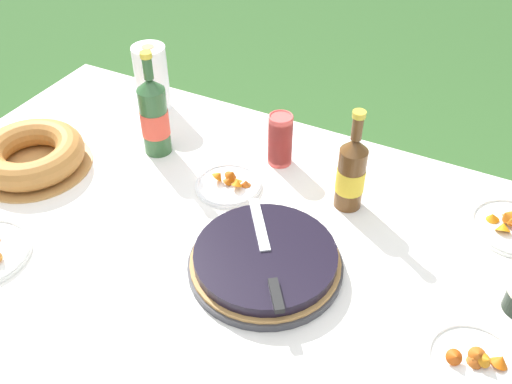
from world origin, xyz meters
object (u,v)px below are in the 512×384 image
Objects in this scene: cup_stack at (280,140)px; paper_towel_roll at (152,79)px; cider_bottle_amber at (351,173)px; snack_plate_left at (229,184)px; serving_knife at (268,259)px; cider_bottle_green at (154,116)px; snack_plate_far at (475,363)px; bundt_cake at (31,155)px; berry_tart at (265,260)px.

paper_towel_roll is (-0.51, 0.08, 0.03)m from cup_stack.
cider_bottle_amber is 1.58× the size of snack_plate_left.
serving_knife reaches higher than snack_plate_left.
cider_bottle_green is 1.08m from snack_plate_far.
cup_stack is 0.38m from cider_bottle_green.
cider_bottle_amber is at bearing -48.99° from serving_knife.
cup_stack is 0.52m from paper_towel_roll.
snack_plate_far is (1.30, -0.10, -0.03)m from bundt_cake.
paper_towel_roll is (-0.15, 0.20, -0.01)m from cider_bottle_green.
cup_stack is at bearing -9.26° from paper_towel_roll.
bundt_cake is 1.31m from snack_plate_far.
snack_plate_far is (0.49, -0.02, -0.05)m from serving_knife.
serving_knife is 1.67× the size of snack_plate_left.
berry_tart is 0.80m from bundt_cake.
snack_plate_far is at bearing -20.63° from snack_plate_left.
berry_tart is 1.26× the size of cider_bottle_amber.
cider_bottle_amber is 0.56m from snack_plate_far.
snack_plate_left is at bearing 17.72° from bundt_cake.
serving_knife is at bearing 177.37° from snack_plate_far.
snack_plate_left is at bearing 134.88° from berry_tart.
bundt_cake is at bearing -163.51° from cider_bottle_amber.
berry_tart is at bearing 0.00° from serving_knife.
bundt_cake is 0.46m from paper_towel_roll.
paper_towel_roll is at bearing 149.20° from snack_plate_left.
cider_bottle_amber reaches higher than cup_stack.
cider_bottle_amber is (0.61, 0.03, -0.01)m from cider_bottle_green.
cider_bottle_green is 1.10× the size of cider_bottle_amber.
serving_knife is 0.49m from snack_plate_far.
cider_bottle_amber is 0.35m from snack_plate_left.
bundt_cake is 1.14× the size of cider_bottle_amber.
cup_stack is 0.49× the size of cider_bottle_green.
snack_plate_left is at bearing 8.25° from serving_knife.
paper_towel_roll is at bearing 155.42° from snack_plate_far.
cider_bottle_amber reaches higher than paper_towel_roll.
cider_bottle_green is (-0.53, 0.31, 0.06)m from serving_knife.
berry_tart is 0.60m from cider_bottle_green.
bundt_cake reaches higher than serving_knife.
serving_knife is at bearing -5.26° from bundt_cake.
cider_bottle_amber reaches higher than serving_knife.
cider_bottle_amber is 1.32× the size of paper_towel_roll.
cider_bottle_amber is at bearing 14.32° from snack_plate_left.
cider_bottle_green reaches higher than bundt_cake.
cider_bottle_amber is (0.25, -0.09, 0.03)m from cup_stack.
cup_stack is at bearing 145.60° from snack_plate_far.
snack_plate_far is at bearing -128.53° from serving_knife.
paper_towel_roll is at bearing 170.74° from cup_stack.
snack_plate_far is at bearing -41.27° from cider_bottle_amber.
cider_bottle_amber reaches higher than berry_tart.
paper_towel_roll reaches higher than snack_plate_left.
serving_knife is at bearing -30.54° from cider_bottle_green.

